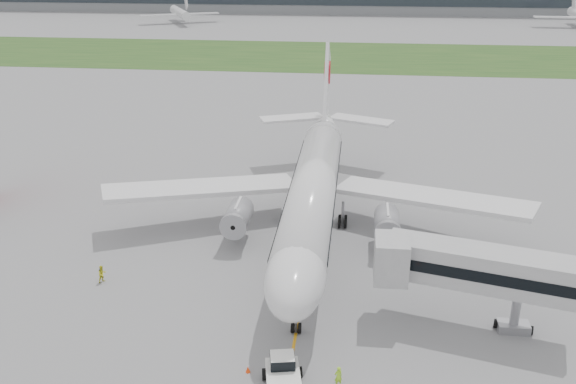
# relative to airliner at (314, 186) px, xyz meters

# --- Properties ---
(ground) EXTENTS (600.00, 600.00, 0.00)m
(ground) POSITION_rel_airliner_xyz_m (0.00, -4.87, -5.66)
(ground) COLOR gray
(ground) RESTS_ON ground
(apron_markings) EXTENTS (70.00, 70.00, 0.04)m
(apron_markings) POSITION_rel_airliner_xyz_m (0.00, -9.87, -5.66)
(apron_markings) COLOR orange
(apron_markings) RESTS_ON ground
(grass_strip) EXTENTS (600.00, 50.00, 0.02)m
(grass_strip) POSITION_rel_airliner_xyz_m (0.00, 115.13, -5.65)
(grass_strip) COLOR #21481B
(grass_strip) RESTS_ON ground
(control_tower) EXTENTS (12.00, 12.00, 56.00)m
(control_tower) POSITION_rel_airliner_xyz_m (-90.00, 227.13, -5.66)
(control_tower) COLOR slate
(control_tower) RESTS_ON ground
(airliner) EXTENTS (48.13, 53.95, 17.88)m
(airliner) POSITION_rel_airliner_xyz_m (0.00, 0.00, 0.00)
(airliner) COLOR silver
(airliner) RESTS_ON ground
(pushback_tug) EXTENTS (3.71, 4.86, 2.28)m
(pushback_tug) POSITION_rel_airliner_xyz_m (-0.22, -27.15, -4.61)
(pushback_tug) COLOR white
(pushback_tug) RESTS_ON ground
(jet_bridge) EXTENTS (16.61, 7.30, 7.59)m
(jet_bridge) POSITION_rel_airliner_xyz_m (13.97, -17.16, -0.05)
(jet_bridge) COLOR #B2B2B5
(jet_bridge) RESTS_ON ground
(safety_cone_left) EXTENTS (0.38, 0.38, 0.53)m
(safety_cone_left) POSITION_rel_airliner_xyz_m (-3.15, -25.58, -5.40)
(safety_cone_left) COLOR #FD3F0D
(safety_cone_left) RESTS_ON ground
(ground_crew_near) EXTENTS (0.73, 0.63, 1.69)m
(ground_crew_near) POSITION_rel_airliner_xyz_m (3.80, -26.42, -4.81)
(ground_crew_near) COLOR #A2E826
(ground_crew_near) RESTS_ON ground
(ground_crew_far) EXTENTS (1.03, 1.08, 1.76)m
(ground_crew_far) POSITION_rel_airliner_xyz_m (-19.46, -13.47, -4.78)
(ground_crew_far) COLOR gold
(ground_crew_far) RESTS_ON ground
(distant_aircraft_left) EXTENTS (38.43, 36.78, 11.45)m
(distant_aircraft_left) POSITION_rel_airliner_xyz_m (-64.76, 181.07, -5.66)
(distant_aircraft_left) COLOR silver
(distant_aircraft_left) RESTS_ON ground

